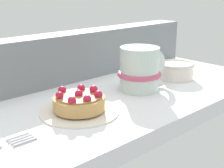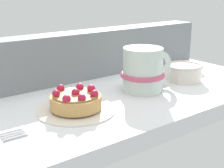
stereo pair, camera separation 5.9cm
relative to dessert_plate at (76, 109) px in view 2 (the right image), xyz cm
name	(u,v)px [view 2 (the right image)]	position (x,y,z in cm)	size (l,w,h in cm)	color
ground_plane	(99,105)	(7.12, 3.50, -1.85)	(78.19, 32.90, 3.11)	white
window_rail_back	(63,58)	(7.12, 16.95, 4.91)	(76.62, 5.98, 10.40)	gray
dessert_plate	(76,109)	(0.00, 0.00, 0.00)	(13.29, 13.29, 0.62)	silver
raspberry_tart	(76,100)	(0.01, -0.01, 1.67)	(8.59, 8.59, 3.52)	tan
coffee_mug	(144,70)	(16.49, 1.38, 3.94)	(12.22, 8.87, 8.72)	silver
sugar_bowl	(184,72)	(28.31, 1.14, 1.66)	(7.95, 7.95, 3.64)	silver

